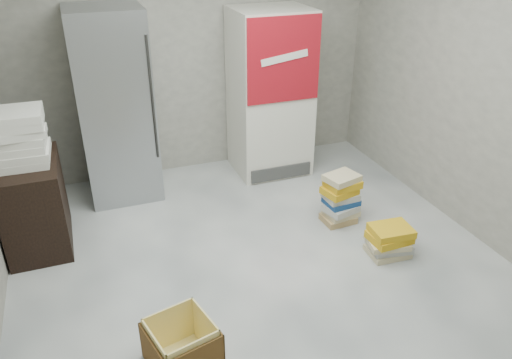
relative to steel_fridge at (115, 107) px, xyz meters
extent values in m
plane|color=silver|center=(0.90, -2.13, -0.95)|extent=(5.00, 5.00, 0.00)
cube|color=#A29E92|center=(0.90, 0.37, 0.45)|extent=(4.00, 0.04, 2.80)
cube|color=#B0B3B8|center=(0.00, 0.00, 0.00)|extent=(0.70, 0.70, 1.90)
cylinder|color=#333333|center=(0.32, -0.36, 0.15)|extent=(0.02, 0.02, 1.19)
cube|color=silver|center=(1.65, 0.00, -0.05)|extent=(0.80, 0.70, 1.80)
cube|color=maroon|center=(1.65, -0.36, 0.40)|extent=(0.78, 0.02, 0.85)
cube|color=white|center=(1.65, -0.37, 0.43)|extent=(0.50, 0.01, 0.14)
cube|color=#3F3F3F|center=(1.65, -0.36, -0.85)|extent=(0.70, 0.02, 0.15)
cube|color=black|center=(-0.83, -0.73, -0.55)|extent=(0.50, 0.80, 0.80)
cube|color=white|center=(-0.83, -0.74, -0.12)|extent=(0.41, 0.41, 0.06)
cube|color=white|center=(-0.81, -0.74, -0.05)|extent=(0.41, 0.41, 0.06)
cube|color=white|center=(-0.83, -0.73, 0.01)|extent=(0.42, 0.42, 0.06)
cube|color=white|center=(-0.83, -0.72, 0.08)|extent=(0.42, 0.42, 0.06)
cube|color=white|center=(-0.82, -0.73, 0.14)|extent=(0.42, 0.42, 0.06)
cube|color=white|center=(-0.82, -0.74, 0.21)|extent=(0.40, 0.40, 0.06)
cube|color=white|center=(-0.82, -0.74, 0.27)|extent=(0.41, 0.41, 0.06)
cube|color=#A58654|center=(1.84, -1.33, -0.92)|extent=(0.31, 0.25, 0.06)
cube|color=#C7B88C|center=(1.87, -1.33, -0.86)|extent=(0.33, 0.27, 0.06)
cube|color=#B3B2AB|center=(1.85, -1.35, -0.79)|extent=(0.35, 0.30, 0.07)
cube|color=navy|center=(1.86, -1.32, -0.73)|extent=(0.32, 0.26, 0.05)
cube|color=#B3B2AB|center=(1.85, -1.32, -0.68)|extent=(0.31, 0.25, 0.06)
cube|color=gold|center=(1.83, -1.33, -0.61)|extent=(0.35, 0.30, 0.07)
cube|color=gold|center=(1.86, -1.33, -0.54)|extent=(0.33, 0.27, 0.07)
cube|color=#C7B88C|center=(1.84, -1.33, -0.48)|extent=(0.35, 0.31, 0.06)
cube|color=#C7B88C|center=(1.99, -1.95, -0.92)|extent=(0.35, 0.28, 0.05)
cube|color=#B3B2AB|center=(2.00, -1.94, -0.87)|extent=(0.37, 0.31, 0.05)
cube|color=#C7B88C|center=(1.97, -1.95, -0.82)|extent=(0.38, 0.33, 0.05)
cube|color=gold|center=(1.98, -1.96, -0.76)|extent=(0.35, 0.27, 0.07)
cube|color=gold|center=(1.98, -1.97, -0.70)|extent=(0.36, 0.29, 0.06)
cube|color=brown|center=(0.00, -2.32, -0.81)|extent=(0.40, 0.11, 0.29)
cube|color=brown|center=(0.24, -2.47, -0.81)|extent=(0.11, 0.40, 0.29)
cube|color=yellow|center=(0.00, -2.34, -0.79)|extent=(0.36, 0.10, 0.33)
cube|color=yellow|center=(-0.13, -2.56, -0.79)|extent=(0.10, 0.36, 0.33)
cube|color=yellow|center=(0.22, -2.47, -0.79)|extent=(0.10, 0.36, 0.33)
camera|label=1|loc=(-0.32, -4.89, 1.64)|focal=35.00mm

